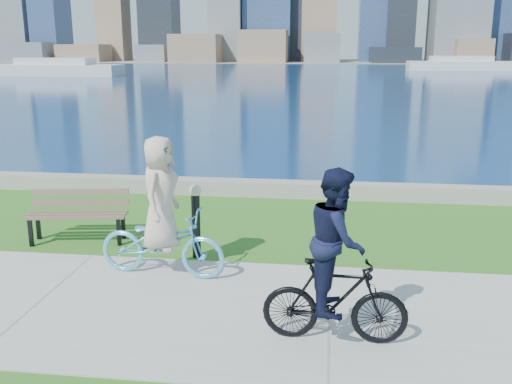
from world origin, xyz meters
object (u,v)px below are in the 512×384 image
cyclist_woman (161,225)px  park_bench (78,211)px  cyclist_man (336,271)px  bollard_lamp (196,216)px

cyclist_woman → park_bench: bearing=59.9°
cyclist_woman → cyclist_man: 3.15m
park_bench → cyclist_woman: bearing=-44.8°
cyclist_man → bollard_lamp: bearing=42.5°
park_bench → cyclist_man: (4.61, -3.17, 0.35)m
park_bench → cyclist_woman: cyclist_woman is taller
park_bench → cyclist_woman: size_ratio=0.86×
bollard_lamp → cyclist_man: 3.47m
park_bench → bollard_lamp: (2.32, -0.56, 0.16)m
bollard_lamp → cyclist_man: (2.29, -2.61, 0.20)m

